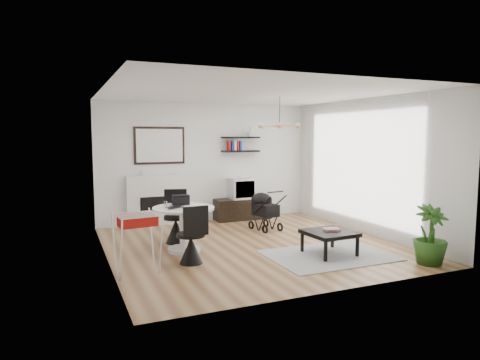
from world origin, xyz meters
name	(u,v)px	position (x,y,z in m)	size (l,w,h in m)	color
floor	(252,245)	(0.00, 0.00, 0.00)	(5.00, 5.00, 0.00)	brown
ceiling	(252,93)	(0.00, 0.00, 2.70)	(5.00, 5.00, 0.00)	white
wall_back	(207,162)	(0.00, 2.50, 1.35)	(5.00, 5.00, 0.00)	white
wall_left	(105,176)	(-2.50, 0.00, 1.35)	(5.00, 5.00, 0.00)	white
wall_right	(366,167)	(2.50, 0.00, 1.35)	(5.00, 5.00, 0.00)	white
sheer_curtain	(355,166)	(2.40, 0.20, 1.35)	(0.04, 3.60, 2.60)	white
fireplace	(161,194)	(-1.10, 2.42, 0.69)	(1.50, 0.17, 2.16)	white
shelf_lower	(241,151)	(0.79, 2.37, 1.60)	(0.90, 0.25, 0.04)	black
shelf_upper	(241,138)	(0.79, 2.37, 1.92)	(0.90, 0.25, 0.04)	black
pendant_lamp	(279,126)	(0.70, 0.30, 2.15)	(0.90, 0.90, 0.10)	tan
tv_console	(242,209)	(0.79, 2.26, 0.25)	(1.32, 0.46, 0.50)	black
crt_tv	(241,188)	(0.75, 2.26, 0.74)	(0.55, 0.48, 0.48)	silver
dining_table	(184,222)	(-1.24, 0.08, 0.50)	(1.05, 1.05, 0.76)	white
laptop	(177,207)	(-1.36, 0.01, 0.78)	(0.36, 0.23, 0.03)	black
black_bag	(181,200)	(-1.22, 0.34, 0.85)	(0.29, 0.17, 0.17)	black
newspaper	(196,207)	(-1.06, -0.06, 0.77)	(0.38, 0.31, 0.01)	white
drinking_glass	(166,204)	(-1.51, 0.22, 0.81)	(0.06, 0.06, 0.10)	white
chair_far	(176,226)	(-1.22, 0.71, 0.31)	(0.50, 0.51, 0.97)	black
chair_near	(191,245)	(-1.32, -0.65, 0.29)	(0.44, 0.46, 0.92)	black
drying_rack	(137,243)	(-2.18, -0.88, 0.47)	(0.64, 0.61, 0.88)	white
stroller	(264,212)	(0.78, 1.08, 0.37)	(0.54, 0.75, 0.86)	black
rug	(329,255)	(0.88, -1.12, 0.01)	(1.99, 1.44, 0.01)	#9B9B9B
coffee_table	(329,234)	(0.92, -1.06, 0.35)	(0.78, 0.78, 0.38)	black
magazines	(332,229)	(0.99, -1.03, 0.41)	(0.25, 0.20, 0.04)	#B52D38
potted_plant	(430,235)	(2.04, -2.10, 0.46)	(0.51, 0.51, 0.92)	#244F16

